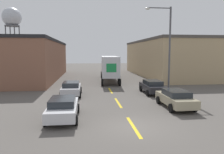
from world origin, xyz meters
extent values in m
plane|color=#56514C|center=(0.00, 0.00, 0.00)|extent=(160.00, 160.00, 0.00)
cube|color=gold|center=(0.00, 0.04, 0.00)|extent=(0.20, 3.76, 0.01)
cube|color=gold|center=(0.00, 6.37, 0.00)|extent=(0.20, 3.76, 0.01)
cube|color=gold|center=(0.00, 12.70, 0.00)|extent=(0.20, 3.76, 0.01)
cube|color=brown|center=(-11.74, 26.18, 3.03)|extent=(8.66, 25.56, 6.05)
cube|color=#232326|center=(-11.74, 26.18, 6.25)|extent=(8.86, 25.76, 0.40)
cube|color=tan|center=(12.85, 28.84, 3.19)|extent=(10.87, 25.82, 6.38)
cube|color=#4C4742|center=(12.85, 28.84, 6.58)|extent=(11.07, 26.02, 0.40)
cube|color=black|center=(1.14, 26.96, 1.85)|extent=(2.39, 3.13, 2.71)
cube|color=silver|center=(0.72, 20.21, 2.47)|extent=(2.93, 10.04, 2.77)
cube|color=#198442|center=(0.42, 15.25, 2.47)|extent=(1.28, 0.11, 1.11)
cylinder|color=black|center=(2.32, 27.26, 0.49)|extent=(0.34, 1.00, 0.98)
cylinder|color=black|center=(0.00, 27.40, 0.49)|extent=(0.34, 1.00, 0.98)
cylinder|color=black|center=(2.24, 26.06, 0.49)|extent=(0.34, 1.00, 0.98)
cylinder|color=black|center=(-0.07, 26.20, 0.49)|extent=(0.34, 1.00, 0.98)
cylinder|color=black|center=(1.71, 17.39, 0.49)|extent=(0.34, 1.00, 0.98)
cylinder|color=black|center=(-0.61, 17.53, 0.49)|extent=(0.34, 1.00, 0.98)
cylinder|color=black|center=(1.62, 15.99, 0.49)|extent=(0.34, 1.00, 0.98)
cylinder|color=black|center=(-0.69, 16.14, 0.49)|extent=(0.34, 1.00, 0.98)
cube|color=black|center=(4.31, 10.35, 0.66)|extent=(1.81, 4.59, 0.65)
cube|color=#23282D|center=(4.31, 10.21, 1.21)|extent=(1.59, 2.39, 0.45)
cylinder|color=black|center=(5.21, 11.77, 0.34)|extent=(0.22, 0.67, 0.67)
cylinder|color=black|center=(3.40, 11.77, 0.34)|extent=(0.22, 0.67, 0.67)
cylinder|color=black|center=(5.21, 8.93, 0.34)|extent=(0.22, 0.67, 0.67)
cylinder|color=black|center=(3.40, 8.93, 0.34)|extent=(0.22, 0.67, 0.67)
cube|color=#B2B2B7|center=(-4.31, 10.20, 0.66)|extent=(1.81, 4.59, 0.65)
cube|color=#23282D|center=(-4.31, 10.07, 1.21)|extent=(1.59, 2.39, 0.45)
cylinder|color=black|center=(-3.40, 11.63, 0.34)|extent=(0.22, 0.67, 0.67)
cylinder|color=black|center=(-5.21, 11.63, 0.34)|extent=(0.22, 0.67, 0.67)
cylinder|color=black|center=(-3.40, 8.78, 0.34)|extent=(0.22, 0.67, 0.67)
cylinder|color=black|center=(-5.21, 8.78, 0.34)|extent=(0.22, 0.67, 0.67)
cube|color=tan|center=(4.31, 4.18, 0.66)|extent=(1.81, 4.59, 0.65)
cube|color=#23282D|center=(4.31, 4.04, 1.21)|extent=(1.59, 2.39, 0.45)
cylinder|color=black|center=(5.21, 5.60, 0.34)|extent=(0.22, 0.67, 0.67)
cylinder|color=black|center=(3.40, 5.60, 0.34)|extent=(0.22, 0.67, 0.67)
cylinder|color=black|center=(5.21, 2.75, 0.34)|extent=(0.22, 0.67, 0.67)
cylinder|color=black|center=(3.40, 2.75, 0.34)|extent=(0.22, 0.67, 0.67)
cube|color=silver|center=(-4.31, 2.13, 0.66)|extent=(1.81, 4.59, 0.65)
cube|color=#23282D|center=(-4.31, 2.00, 1.21)|extent=(1.59, 2.39, 0.45)
cylinder|color=black|center=(-3.40, 3.56, 0.34)|extent=(0.22, 0.67, 0.67)
cylinder|color=black|center=(-5.21, 3.56, 0.34)|extent=(0.22, 0.67, 0.67)
cylinder|color=black|center=(-3.40, 0.71, 0.34)|extent=(0.22, 0.67, 0.67)
cylinder|color=black|center=(-5.21, 0.71, 0.34)|extent=(0.22, 0.67, 0.67)
cylinder|color=#47474C|center=(-20.87, 50.79, 5.93)|extent=(0.28, 0.28, 11.87)
cylinder|color=#47474C|center=(-22.65, 52.57, 5.93)|extent=(0.28, 0.28, 11.87)
cylinder|color=#47474C|center=(-24.43, 50.79, 5.93)|extent=(0.28, 0.28, 11.87)
cylinder|color=#47474C|center=(-22.65, 49.02, 5.93)|extent=(0.28, 0.28, 11.87)
cylinder|color=#4C4C51|center=(-22.65, 50.79, 11.67)|extent=(3.84, 3.84, 0.30)
sphere|color=#B7BCC6|center=(-22.65, 50.79, 14.03)|extent=(5.08, 5.08, 5.08)
cylinder|color=#4C4C51|center=(6.19, 10.49, 4.60)|extent=(0.20, 0.20, 9.21)
cylinder|color=#4C4C51|center=(4.94, 10.49, 9.06)|extent=(2.50, 0.11, 0.11)
ellipsoid|color=silver|center=(3.69, 10.49, 8.96)|extent=(0.56, 0.32, 0.22)
camera|label=1|loc=(-2.73, -12.27, 4.36)|focal=35.00mm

